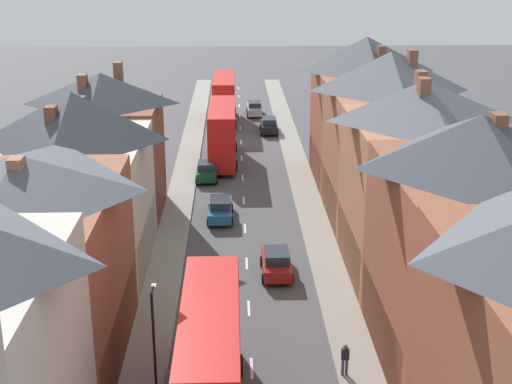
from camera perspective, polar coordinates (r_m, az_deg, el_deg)
pavement_left at (r=58.90m, az=-5.99°, el=-0.00°), size 2.20×104.00×0.14m
pavement_right at (r=59.03m, az=3.93°, el=0.10°), size 2.20×104.00×0.14m
centre_line_dashes at (r=56.88m, az=-0.99°, el=-0.67°), size 0.14×97.80×0.01m
terrace_row_left at (r=33.25m, az=-18.27°, el=-5.65°), size 8.00×49.39×13.48m
terrace_row_right at (r=38.90m, az=14.59°, el=-1.55°), size 8.00×58.38×12.48m
double_decker_bus_lead at (r=66.50m, az=-2.72°, el=4.76°), size 2.74×10.80×5.30m
double_decker_bus_mid_street at (r=81.92m, az=-2.58°, el=7.48°), size 2.74×10.80×5.30m
double_decker_bus_far_approaching at (r=30.50m, az=-3.66°, el=-13.40°), size 2.74×10.80×5.30m
car_near_silver at (r=52.85m, az=-2.88°, el=-1.30°), size 1.90×4.60×1.64m
car_parked_left_a at (r=85.95m, az=-0.11°, el=6.71°), size 1.90×4.48×1.70m
car_parked_right_a at (r=43.97m, az=1.64°, el=-5.63°), size 1.90×4.09×1.64m
car_parked_left_b at (r=61.75m, az=-3.95°, el=1.70°), size 1.90×3.86×1.66m
car_mid_white at (r=77.68m, az=1.04°, el=5.37°), size 1.90×4.44×1.69m
pedestrian_near_right at (r=34.27m, az=7.14°, el=-13.05°), size 0.36×0.22×1.61m
street_lamp at (r=31.48m, az=-8.15°, el=-11.54°), size 0.20×1.12×5.50m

